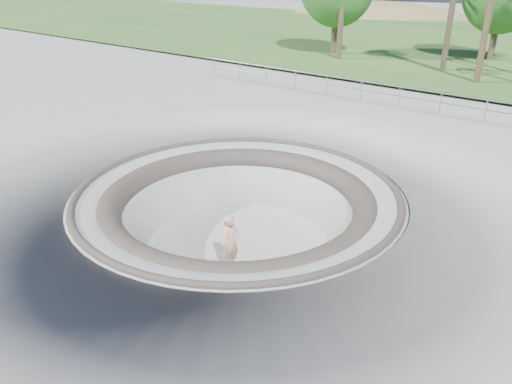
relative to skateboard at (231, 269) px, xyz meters
The scene contains 5 objects.
ground 2.42m from the skateboard, 122.05° to the left, with size 180.00×180.00×0.00m, color #ADADA8.
skate_bowl 1.58m from the skateboard, 122.05° to the left, with size 14.00×14.00×4.10m.
safety_railing 13.60m from the skateboard, 93.60° to the left, with size 25.00×0.06×1.03m.
skateboard is the anchor object (origin of this frame).
skater 0.91m from the skateboard, 45.00° to the left, with size 0.65×0.43×1.78m, color #D8A18C.
Camera 1 is at (9.26, -10.80, 6.59)m, focal length 35.00 mm.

